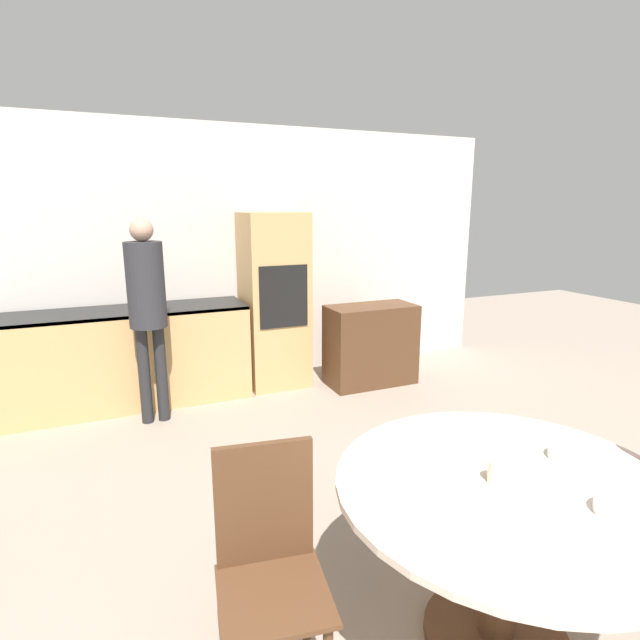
{
  "coord_description": "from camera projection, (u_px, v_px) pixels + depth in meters",
  "views": [
    {
      "loc": [
        -1.17,
        0.14,
        1.81
      ],
      "look_at": [
        0.07,
        2.99,
        1.1
      ],
      "focal_mm": 28.0,
      "sensor_mm": 36.0,
      "label": 1
    }
  ],
  "objects": [
    {
      "name": "oven_unit",
      "position": [
        274.0,
        301.0,
        5.04
      ],
      "size": [
        0.6,
        0.59,
        1.75
      ],
      "color": "tan",
      "rests_on": "ground_plane"
    },
    {
      "name": "kitchen_counter",
      "position": [
        124.0,
        357.0,
        4.56
      ],
      "size": [
        2.23,
        0.6,
        0.9
      ],
      "color": "tan",
      "rests_on": "ground_plane"
    },
    {
      "name": "person_standing",
      "position": [
        147.0,
        298.0,
        4.06
      ],
      "size": [
        0.3,
        0.3,
        1.72
      ],
      "color": "#262628",
      "rests_on": "ground_plane"
    },
    {
      "name": "wall_back",
      "position": [
        228.0,
        257.0,
        5.1
      ],
      "size": [
        6.08,
        0.05,
        2.6
      ],
      "color": "silver",
      "rests_on": "ground_plane"
    },
    {
      "name": "sideboard",
      "position": [
        371.0,
        345.0,
        5.13
      ],
      "size": [
        0.9,
        0.45,
        0.82
      ],
      "color": "#51331E",
      "rests_on": "ground_plane"
    },
    {
      "name": "cup",
      "position": [
        498.0,
        472.0,
        1.96
      ],
      "size": [
        0.08,
        0.08,
        0.09
      ],
      "color": "beige",
      "rests_on": "dining_table"
    },
    {
      "name": "dining_table",
      "position": [
        505.0,
        526.0,
        2.01
      ],
      "size": [
        1.38,
        1.38,
        0.75
      ],
      "color": "#51331E",
      "rests_on": "ground_plane"
    },
    {
      "name": "bowl_centre",
      "position": [
        569.0,
        454.0,
        2.14
      ],
      "size": [
        0.17,
        0.17,
        0.04
      ],
      "color": "white",
      "rests_on": "dining_table"
    },
    {
      "name": "bowl_near",
      "position": [
        619.0,
        508.0,
        1.76
      ],
      "size": [
        0.16,
        0.16,
        0.05
      ],
      "color": "silver",
      "rests_on": "dining_table"
    },
    {
      "name": "chair_far_left",
      "position": [
        269.0,
        557.0,
        1.87
      ],
      "size": [
        0.46,
        0.46,
        0.94
      ],
      "rotation": [
        0.0,
        0.0,
        6.13
      ],
      "color": "#51331E",
      "rests_on": "ground_plane"
    }
  ]
}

